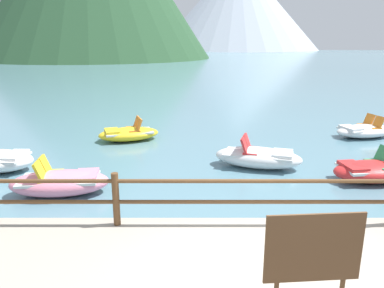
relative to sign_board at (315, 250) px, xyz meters
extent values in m
plane|color=slate|center=(-0.35, 40.46, -1.13)|extent=(200.00, 200.00, 0.00)
cylinder|color=brown|center=(-2.73, 2.01, -0.25)|extent=(0.12, 0.12, 0.95)
cylinder|color=brown|center=(-0.35, 2.01, 0.08)|extent=(23.80, 0.07, 0.07)
cylinder|color=brown|center=(-0.35, 2.01, -0.30)|extent=(23.80, 0.07, 0.07)
cube|color=silver|center=(0.00, 0.01, 0.02)|extent=(1.10, 0.13, 0.80)
cube|color=#4C331E|center=(0.00, -0.01, 0.02)|extent=(1.18, 0.12, 0.88)
cylinder|color=#4C331E|center=(0.41, 0.04, -0.55)|extent=(0.06, 0.06, 0.35)
ellipsoid|color=white|center=(0.45, 6.24, -0.84)|extent=(2.66, 1.74, 0.57)
cube|color=silver|center=(0.45, 6.24, -0.75)|extent=(2.09, 1.40, 0.06)
cube|color=red|center=(0.21, 6.08, -0.68)|extent=(0.50, 0.50, 0.08)
cube|color=red|center=(0.04, 6.13, -0.46)|extent=(0.31, 0.44, 0.43)
cube|color=red|center=(0.33, 6.50, -0.68)|extent=(0.50, 0.50, 0.08)
cube|color=red|center=(0.16, 6.55, -0.46)|extent=(0.31, 0.44, 0.43)
cube|color=white|center=(1.10, 6.05, -0.69)|extent=(0.73, 0.89, 0.12)
ellipsoid|color=pink|center=(-4.53, 4.28, -0.85)|extent=(2.39, 1.35, 0.56)
cube|color=silver|center=(-4.53, 4.28, -0.75)|extent=(1.87, 1.10, 0.06)
cube|color=yellow|center=(-4.68, 4.04, -0.68)|extent=(0.44, 0.44, 0.08)
cube|color=yellow|center=(-4.85, 4.02, -0.46)|extent=(0.25, 0.42, 0.43)
cube|color=yellow|center=(-4.73, 4.48, -0.68)|extent=(0.44, 0.44, 0.08)
cube|color=yellow|center=(-4.90, 4.46, -0.46)|extent=(0.25, 0.42, 0.43)
cube|color=pink|center=(-3.91, 4.35, -0.69)|extent=(0.59, 0.82, 0.12)
ellipsoid|color=white|center=(5.04, 9.70, -0.90)|extent=(2.52, 1.78, 0.46)
cube|color=silver|center=(5.04, 9.70, -0.82)|extent=(1.98, 1.43, 0.06)
cube|color=orange|center=(5.14, 9.98, -0.75)|extent=(0.49, 0.49, 0.08)
cube|color=orange|center=(5.32, 10.03, -0.53)|extent=(0.31, 0.44, 0.43)
cube|color=orange|center=(5.27, 9.52, -0.75)|extent=(0.49, 0.49, 0.08)
cube|color=orange|center=(5.45, 9.57, -0.53)|extent=(0.31, 0.44, 0.43)
cube|color=white|center=(4.44, 9.53, -0.76)|extent=(0.71, 0.94, 0.12)
ellipsoid|color=red|center=(3.24, 5.16, -0.87)|extent=(2.25, 1.40, 0.51)
cube|color=silver|center=(3.24, 5.16, -0.78)|extent=(1.76, 1.14, 0.06)
cube|color=#339956|center=(3.36, 5.40, -0.71)|extent=(0.45, 0.45, 0.08)
cube|color=#339956|center=(3.54, 5.43, -0.49)|extent=(0.26, 0.42, 0.43)
cube|color=red|center=(2.66, 5.08, -0.72)|extent=(0.56, 0.85, 0.12)
cube|color=white|center=(-6.30, 5.89, -0.68)|extent=(0.49, 0.92, 0.12)
ellipsoid|color=yellow|center=(-3.72, 9.20, -0.89)|extent=(2.40, 1.76, 0.47)
cube|color=silver|center=(-3.72, 9.20, -0.81)|extent=(1.89, 1.42, 0.06)
cube|color=orange|center=(-3.64, 9.47, -0.74)|extent=(0.51, 0.51, 0.08)
cube|color=orange|center=(-3.47, 9.53, -0.52)|extent=(0.32, 0.44, 0.43)
cube|color=orange|center=(-3.49, 9.04, -0.74)|extent=(0.51, 0.51, 0.08)
cube|color=orange|center=(-3.32, 9.09, -0.52)|extent=(0.32, 0.44, 0.43)
cube|color=yellow|center=(-4.28, 9.01, -0.75)|extent=(0.70, 0.91, 0.12)
cone|color=#284C2D|center=(-11.87, 81.26, 9.59)|extent=(25.68, 25.68, 21.45)
cone|color=#A8B2C1|center=(15.59, 144.77, 15.45)|extent=(61.12, 61.12, 33.16)
camera|label=1|loc=(-1.43, -3.90, 2.37)|focal=34.96mm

